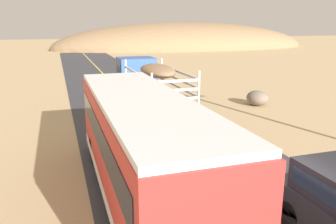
% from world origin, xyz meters
% --- Properties ---
extents(livestock_truck, '(2.53, 9.70, 3.02)m').
position_xyz_m(livestock_truck, '(0.70, 15.32, 1.79)').
color(livestock_truck, '#3359A5').
rests_on(livestock_truck, road_surface).
extents(bus, '(2.54, 10.00, 3.21)m').
position_xyz_m(bus, '(-2.41, 3.08, 1.75)').
color(bus, red).
rests_on(bus, road_surface).
extents(boulder_near_shoulder, '(1.34, 1.59, 0.99)m').
position_xyz_m(boulder_near_shoulder, '(7.75, 12.86, 0.49)').
color(boulder_near_shoulder, '#756656').
rests_on(boulder_near_shoulder, ground).
extents(distant_hill, '(57.54, 22.95, 11.02)m').
position_xyz_m(distant_hill, '(22.74, 65.97, 0.00)').
color(distant_hill, '#8D6E4C').
rests_on(distant_hill, ground).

